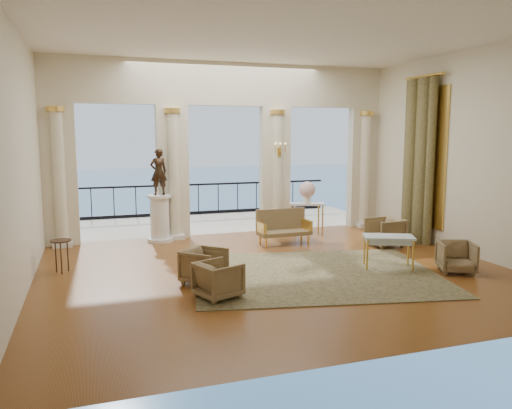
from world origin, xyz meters
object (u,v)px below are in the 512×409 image
object	(u,v)px
settee	(283,227)
game_table	(389,239)
armchair_b	(457,255)
armchair_a	(204,264)
side_table	(61,245)
armchair_d	(218,278)
statue	(159,172)
pedestal	(160,219)
armchair_c	(385,231)
console_table	(307,209)

from	to	relation	value
settee	game_table	world-z (taller)	settee
armchair_b	armchair_a	bearing A→B (deg)	-165.86
armchair_a	side_table	distance (m)	2.93
armchair_d	side_table	xyz separation A→B (m)	(-2.52, 2.43, 0.22)
statue	pedestal	bearing A→B (deg)	-9.63
statue	side_table	distance (m)	3.38
game_table	pedestal	size ratio (longest dim) A/B	0.94
armchair_d	side_table	size ratio (longest dim) A/B	1.04
armchair_b	pedestal	xyz separation A→B (m)	(-5.10, 4.68, 0.23)
armchair_c	statue	bearing A→B (deg)	-117.35
armchair_d	settee	distance (m)	4.28
armchair_c	armchair_d	bearing A→B (deg)	-65.83
game_table	side_table	bearing A→B (deg)	-172.24
statue	side_table	bearing A→B (deg)	36.27
armchair_d	console_table	size ratio (longest dim) A/B	0.69
armchair_b	side_table	world-z (taller)	armchair_b
armchair_b	settee	xyz separation A→B (m)	(-2.27, 3.45, 0.09)
armchair_b	console_table	distance (m)	4.43
game_table	statue	distance (m)	5.78
armchair_c	console_table	bearing A→B (deg)	-149.14
settee	console_table	xyz separation A→B (m)	(0.98, 0.77, 0.29)
armchair_d	side_table	bearing A→B (deg)	24.48
armchair_d	pedestal	bearing A→B (deg)	-17.69
armchair_c	settee	bearing A→B (deg)	-118.47
side_table	armchair_d	bearing A→B (deg)	-43.92
armchair_a	game_table	xyz separation A→B (m)	(3.72, -0.19, 0.25)
pedestal	statue	bearing A→B (deg)	0.00
settee	game_table	distance (m)	3.02
armchair_c	settee	size ratio (longest dim) A/B	0.58
game_table	console_table	xyz separation A→B (m)	(-0.19, 3.56, 0.12)
armchair_c	pedestal	xyz separation A→B (m)	(-5.04, 2.28, 0.19)
armchair_d	side_table	distance (m)	3.51
armchair_d	statue	xyz separation A→B (m)	(-0.32, 4.70, 1.41)
armchair_a	side_table	bearing A→B (deg)	102.62
armchair_d	settee	bearing A→B (deg)	-57.37
armchair_c	armchair_d	xyz separation A→B (m)	(-4.72, -2.42, -0.04)
settee	armchair_b	bearing A→B (deg)	-57.88
armchair_a	armchair_b	size ratio (longest dim) A/B	1.04
settee	statue	world-z (taller)	statue
settee	console_table	size ratio (longest dim) A/B	1.33
pedestal	armchair_a	bearing A→B (deg)	-85.80
armchair_a	armchair_c	xyz separation A→B (m)	(4.76, 1.54, 0.03)
statue	console_table	size ratio (longest dim) A/B	1.17
armchair_c	pedestal	bearing A→B (deg)	-117.35
pedestal	statue	world-z (taller)	statue
armchair_d	statue	world-z (taller)	statue
settee	pedestal	size ratio (longest dim) A/B	1.10
side_table	statue	bearing A→B (deg)	45.90
armchair_a	statue	xyz separation A→B (m)	(-0.28, 3.82, 1.40)
armchair_b	game_table	bearing A→B (deg)	172.96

